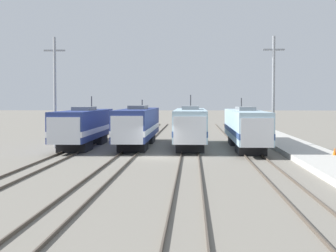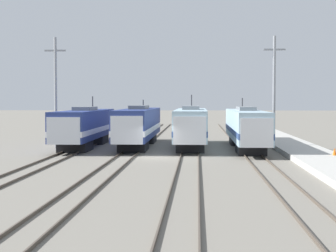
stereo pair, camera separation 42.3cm
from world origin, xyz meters
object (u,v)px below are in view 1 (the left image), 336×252
(locomotive_center_left, at_px, (138,125))
(locomotive_far_right, at_px, (246,127))
(catenary_tower_right, at_px, (273,90))
(locomotive_far_left, at_px, (83,126))
(locomotive_center_right, at_px, (190,126))
(traffic_cone, at_px, (335,151))
(catenary_tower_left, at_px, (55,90))

(locomotive_center_left, distance_m, locomotive_far_right, 10.66)
(catenary_tower_right, bearing_deg, locomotive_far_left, 176.73)
(locomotive_far_right, bearing_deg, locomotive_far_left, 175.43)
(locomotive_far_left, height_order, locomotive_far_right, locomotive_far_left)
(locomotive_center_left, height_order, locomotive_center_right, locomotive_center_right)
(locomotive_center_right, distance_m, traffic_cone, 15.72)
(locomotive_center_left, bearing_deg, catenary_tower_right, -9.48)
(locomotive_center_left, distance_m, catenary_tower_left, 8.70)
(catenary_tower_left, bearing_deg, locomotive_far_left, 22.51)
(locomotive_center_left, distance_m, locomotive_center_right, 5.29)
(locomotive_center_left, bearing_deg, traffic_cone, -36.74)
(locomotive_far_right, bearing_deg, locomotive_center_left, 167.14)
(locomotive_center_right, xyz_separation_m, catenary_tower_right, (7.77, -1.19, 3.45))
(locomotive_center_right, xyz_separation_m, catenary_tower_left, (-12.89, -1.19, 3.45))
(locomotive_far_right, distance_m, traffic_cone, 11.42)
(locomotive_far_left, height_order, catenary_tower_left, catenary_tower_left)
(locomotive_center_right, height_order, catenary_tower_left, catenary_tower_left)
(locomotive_far_left, distance_m, locomotive_center_right, 10.39)
(locomotive_center_left, xyz_separation_m, locomotive_center_right, (5.19, -0.98, -0.02))
(locomotive_center_left, relative_size, traffic_cone, 33.82)
(locomotive_far_right, relative_size, traffic_cone, 34.67)
(locomotive_far_left, relative_size, locomotive_center_right, 1.04)
(locomotive_center_right, bearing_deg, locomotive_far_left, -179.17)
(catenary_tower_left, bearing_deg, locomotive_center_left, 15.70)
(locomotive_far_left, relative_size, catenary_tower_left, 1.70)
(locomotive_far_right, relative_size, catenary_tower_right, 1.89)
(locomotive_far_left, distance_m, traffic_cone, 24.09)
(locomotive_far_left, height_order, traffic_cone, locomotive_far_left)
(traffic_cone, bearing_deg, catenary_tower_right, 108.10)
(locomotive_center_left, height_order, locomotive_far_right, locomotive_far_right)
(locomotive_center_left, xyz_separation_m, catenary_tower_right, (12.96, -2.16, 3.43))
(locomotive_center_right, bearing_deg, traffic_cone, -45.28)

